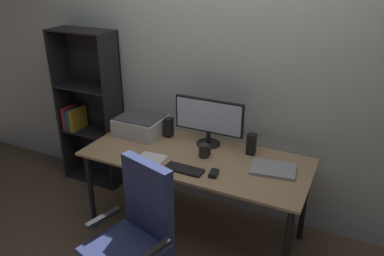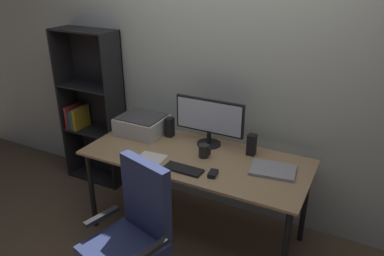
{
  "view_description": "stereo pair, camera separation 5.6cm",
  "coord_description": "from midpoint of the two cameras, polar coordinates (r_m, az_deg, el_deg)",
  "views": [
    {
      "loc": [
        1.1,
        -2.32,
        2.12
      ],
      "look_at": [
        -0.03,
        0.01,
        0.97
      ],
      "focal_mm": 34.8,
      "sensor_mm": 36.0,
      "label": 1
    },
    {
      "loc": [
        1.15,
        -2.3,
        2.12
      ],
      "look_at": [
        -0.03,
        0.01,
        0.97
      ],
      "focal_mm": 34.8,
      "sensor_mm": 36.0,
      "label": 2
    }
  ],
  "objects": [
    {
      "name": "paper_sheet",
      "position": [
        2.85,
        -6.34,
        -5.1
      ],
      "size": [
        0.23,
        0.31,
        0.0
      ],
      "primitive_type": "cube",
      "rotation": [
        0.0,
        0.0,
        0.06
      ],
      "color": "white",
      "rests_on": "desk"
    },
    {
      "name": "speaker_left",
      "position": [
        3.21,
        -2.96,
        0.12
      ],
      "size": [
        0.06,
        0.07,
        0.17
      ],
      "primitive_type": "cube",
      "color": "black",
      "rests_on": "desk"
    },
    {
      "name": "ground_plane",
      "position": [
        3.33,
        0.98,
        -15.63
      ],
      "size": [
        12.0,
        12.0,
        0.0
      ],
      "primitive_type": "plane",
      "color": "brown"
    },
    {
      "name": "laptop",
      "position": [
        2.77,
        12.85,
        -6.29
      ],
      "size": [
        0.35,
        0.27,
        0.02
      ],
      "primitive_type": "cube",
      "rotation": [
        0.0,
        0.0,
        0.14
      ],
      "color": "#99999E",
      "rests_on": "desk"
    },
    {
      "name": "printer",
      "position": [
        3.3,
        -7.19,
        0.54
      ],
      "size": [
        0.4,
        0.34,
        0.16
      ],
      "color": "silver",
      "rests_on": "desk"
    },
    {
      "name": "keyboard",
      "position": [
        2.72,
        -0.73,
        -6.33
      ],
      "size": [
        0.29,
        0.11,
        0.02
      ],
      "primitive_type": "cube",
      "rotation": [
        0.0,
        0.0,
        -0.01
      ],
      "color": "black",
      "rests_on": "desk"
    },
    {
      "name": "mouse",
      "position": [
        2.66,
        3.83,
        -7.01
      ],
      "size": [
        0.07,
        0.1,
        0.03
      ],
      "primitive_type": "cube",
      "rotation": [
        0.0,
        0.0,
        0.13
      ],
      "color": "black",
      "rests_on": "desk"
    },
    {
      "name": "back_wall",
      "position": [
        3.17,
        5.57,
        8.86
      ],
      "size": [
        6.4,
        0.1,
        2.6
      ],
      "primitive_type": "cube",
      "color": "beige",
      "rests_on": "ground"
    },
    {
      "name": "monitor",
      "position": [
        3.0,
        3.19,
        1.4
      ],
      "size": [
        0.59,
        0.2,
        0.4
      ],
      "color": "black",
      "rests_on": "desk"
    },
    {
      "name": "speaker_right",
      "position": [
        2.94,
        9.66,
        -2.54
      ],
      "size": [
        0.06,
        0.07,
        0.17
      ],
      "primitive_type": "cube",
      "color": "black",
      "rests_on": "desk"
    },
    {
      "name": "office_chair",
      "position": [
        2.55,
        -8.46,
        -17.08
      ],
      "size": [
        0.57,
        0.56,
        1.01
      ],
      "rotation": [
        0.0,
        0.0,
        -0.27
      ],
      "color": "#232326",
      "rests_on": "ground"
    },
    {
      "name": "coffee_mug",
      "position": [
        2.88,
        2.4,
        -3.52
      ],
      "size": [
        0.1,
        0.08,
        0.1
      ],
      "color": "black",
      "rests_on": "desk"
    },
    {
      "name": "desk",
      "position": [
        2.95,
        1.07,
        -5.6
      ],
      "size": [
        1.77,
        0.75,
        0.74
      ],
      "color": "tan",
      "rests_on": "ground"
    },
    {
      "name": "bookshelf",
      "position": [
        3.89,
        -14.64,
        2.81
      ],
      "size": [
        0.63,
        0.28,
        1.57
      ],
      "color": "black",
      "rests_on": "ground"
    }
  ]
}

